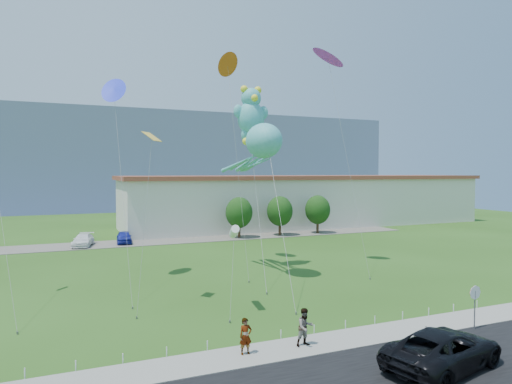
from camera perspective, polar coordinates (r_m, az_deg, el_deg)
ground at (r=26.62m, az=3.87°, el=-16.69°), size 160.00×160.00×0.00m
sidewalk at (r=24.33m, az=6.94°, el=-18.46°), size 80.00×2.50×0.10m
parking_strip at (r=59.21m, az=-11.61°, el=-6.03°), size 70.00×6.00×0.06m
hill_ridge at (r=142.96m, az=-18.31°, el=3.86°), size 160.00×50.00×25.00m
warehouse at (r=76.36m, az=6.49°, el=-1.01°), size 61.00×15.00×8.20m
stop_sign at (r=28.53m, az=25.69°, el=-11.70°), size 0.80×0.07×2.50m
rope_fence at (r=25.45m, az=5.25°, el=-17.01°), size 26.05×0.05×0.50m
tree_near at (r=60.59m, az=-2.13°, el=-2.59°), size 3.60×3.60×5.47m
tree_mid at (r=62.95m, az=2.99°, el=-2.41°), size 3.60×3.60×5.47m
tree_far at (r=65.78m, az=7.71°, el=-2.21°), size 3.60×3.60×5.47m
suv at (r=22.85m, az=22.36°, el=-17.70°), size 6.76×4.33×1.73m
pedestrian_left at (r=22.68m, az=-1.31°, el=-17.57°), size 0.64×0.43×1.73m
pedestrian_right at (r=23.77m, az=6.17°, el=-16.43°), size 0.96×0.77×1.88m
parked_car_white at (r=57.66m, az=-20.81°, el=-5.64°), size 3.02×5.12×1.39m
parked_car_blue at (r=58.48m, az=-16.17°, el=-5.44°), size 2.08×4.41×1.46m
octopus_kite at (r=38.00m, az=0.36°, el=5.38°), size 3.43×15.46×12.72m
teddy_bear_kite at (r=41.18m, az=-0.62°, el=9.74°), size 3.93×9.53×16.42m
small_kite_orange at (r=44.88m, az=-3.50°, el=15.06°), size 2.16×9.13×19.71m
small_kite_white at (r=28.82m, az=-2.76°, el=-5.03°), size 1.39×3.40×5.44m
small_kite_purple at (r=43.85m, az=9.13°, el=15.70°), size 1.80×6.83×19.98m
small_kite_yellow at (r=30.37m, az=-13.08°, el=4.55°), size 2.18×3.43×11.50m
small_kite_blue at (r=38.79m, az=-17.30°, el=11.63°), size 1.80×9.46×16.02m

